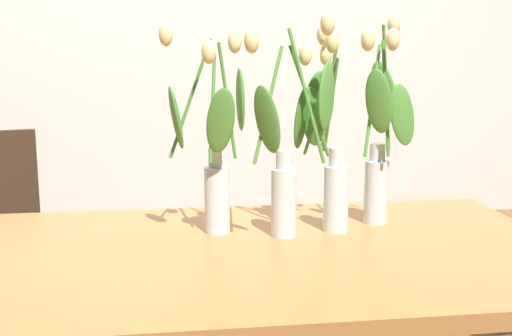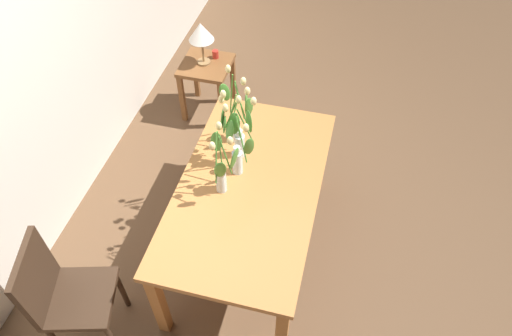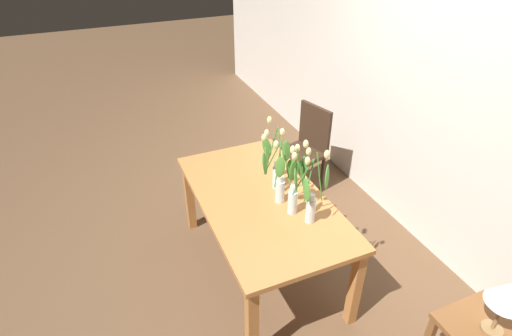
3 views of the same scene
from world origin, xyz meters
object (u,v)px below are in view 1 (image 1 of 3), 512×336
at_px(tulip_vase_2, 214,156).
at_px(tulip_vase_1, 381,147).
at_px(tulip_vase_0, 326,154).
at_px(tulip_vase_3, 293,156).
at_px(dining_table, 253,284).

bearing_deg(tulip_vase_2, tulip_vase_1, 4.14).
relative_size(tulip_vase_0, tulip_vase_3, 0.97).
xyz_separation_m(tulip_vase_0, tulip_vase_3, (-0.11, -0.07, 0.01)).
bearing_deg(tulip_vase_3, dining_table, -143.42).
distance_m(tulip_vase_1, tulip_vase_3, 0.29).
xyz_separation_m(tulip_vase_2, tulip_vase_3, (0.20, -0.06, 0.01)).
relative_size(tulip_vase_0, tulip_vase_1, 0.95).
bearing_deg(tulip_vase_2, tulip_vase_3, -17.28).
bearing_deg(dining_table, tulip_vase_1, 25.24).
xyz_separation_m(tulip_vase_0, tulip_vase_1, (0.16, 0.02, 0.01)).
bearing_deg(tulip_vase_0, tulip_vase_2, -177.66).
distance_m(dining_table, tulip_vase_2, 0.35).
xyz_separation_m(dining_table, tulip_vase_1, (0.39, 0.18, 0.31)).
bearing_deg(tulip_vase_3, tulip_vase_2, 162.72).
height_order(tulip_vase_1, tulip_vase_2, tulip_vase_1).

